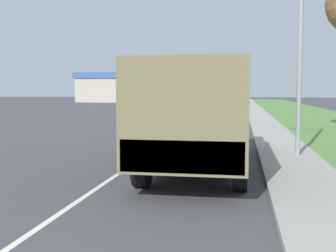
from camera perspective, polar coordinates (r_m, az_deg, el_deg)
ground_plane at (r=41.30m, az=5.64°, el=1.91°), size 180.00×180.00×0.00m
lane_centre_stripe at (r=41.30m, az=5.64°, el=1.91°), size 0.12×120.00×0.00m
sidewalk_right at (r=41.21m, az=11.90°, el=1.91°), size 1.80×120.00×0.12m
grass_strip_right at (r=41.60m, az=17.96°, el=1.73°), size 7.00×120.00×0.02m
military_truck at (r=11.23m, az=4.49°, el=2.01°), size 2.39×7.85×2.73m
car_nearest_ahead at (r=24.22m, az=-1.43°, el=1.35°), size 1.83×4.01×1.36m
car_second_ahead at (r=35.34m, az=1.56°, el=2.61°), size 1.85×4.10×1.62m
lamp_post at (r=13.53m, az=16.75°, el=15.21°), size 1.69×0.24×7.56m
building_distant at (r=77.81m, az=-5.18°, el=5.24°), size 17.87×10.64×5.26m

